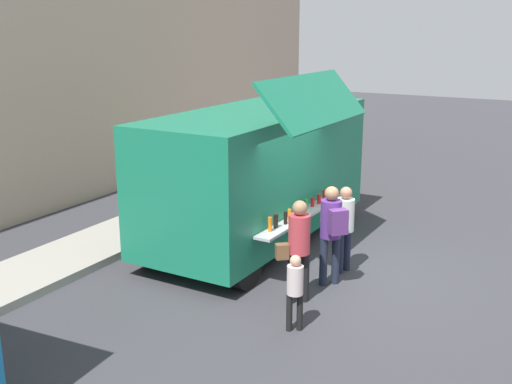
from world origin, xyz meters
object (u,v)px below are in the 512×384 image
Objects in this scene: customer_front_ordering at (345,222)px; child_near_queue at (295,286)px; customer_rear_waiting at (298,243)px; trash_bin at (258,168)px; food_truck_main at (259,171)px; customer_mid_with_backpack at (332,226)px.

customer_front_ordering is 1.36× the size of child_near_queue.
trash_bin is at bearing -7.05° from customer_rear_waiting.
trash_bin is 8.72m from child_near_queue.
trash_bin is at bearing -4.29° from child_near_queue.
child_near_queue is (-3.20, -2.38, -0.80)m from food_truck_main.
customer_front_ordering is 0.91× the size of customer_mid_with_backpack.
customer_rear_waiting reaches higher than child_near_queue.
customer_rear_waiting is at bearing -146.19° from trash_bin.
customer_mid_with_backpack is 0.92m from customer_rear_waiting.
customer_mid_with_backpack is 1.84m from child_near_queue.
food_truck_main is at bearing -2.96° from customer_front_ordering.
customer_mid_with_backpack is at bearing -121.85° from food_truck_main.
customer_front_ordering is at bearing -47.55° from customer_rear_waiting.
child_near_queue is at bearing 162.33° from customer_rear_waiting.
food_truck_main is at bearing 9.47° from customer_mid_with_backpack.
food_truck_main reaches higher than child_near_queue.
customer_rear_waiting is at bearing -13.71° from child_near_queue.
child_near_queue is (-7.34, -4.70, 0.23)m from trash_bin.
customer_rear_waiting is 1.03m from child_near_queue.
child_near_queue is at bearing 109.95° from customer_front_ordering.
customer_rear_waiting is at bearing 98.58° from customer_front_ordering.
customer_rear_waiting is at bearing -138.37° from food_truck_main.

